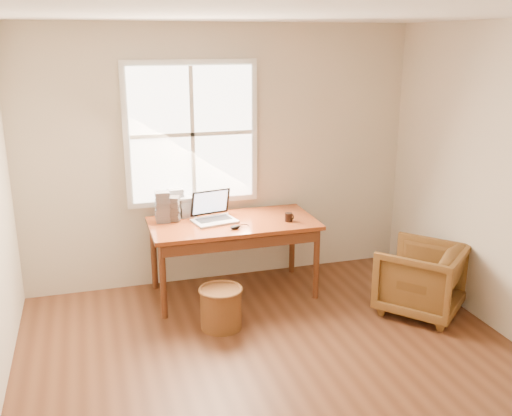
{
  "coord_description": "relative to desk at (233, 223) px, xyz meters",
  "views": [
    {
      "loc": [
        -1.29,
        -3.28,
        2.45
      ],
      "look_at": [
        0.19,
        1.65,
        0.91
      ],
      "focal_mm": 40.0,
      "sensor_mm": 36.0,
      "label": 1
    }
  ],
  "objects": [
    {
      "name": "room_shell",
      "position": [
        -0.02,
        -1.64,
        0.59
      ],
      "size": [
        4.04,
        4.54,
        2.64
      ],
      "color": "brown",
      "rests_on": "ground"
    },
    {
      "name": "desk",
      "position": [
        0.0,
        0.0,
        0.0
      ],
      "size": [
        1.6,
        0.8,
        0.04
      ],
      "primitive_type": "cube",
      "color": "brown",
      "rests_on": "room_shell"
    },
    {
      "name": "armchair",
      "position": [
        1.55,
        -0.88,
        -0.41
      ],
      "size": [
        0.99,
        0.99,
        0.65
      ],
      "primitive_type": "imported",
      "rotation": [
        0.0,
        0.0,
        3.85
      ],
      "color": "brown",
      "rests_on": "room_shell"
    },
    {
      "name": "wicker_stool",
      "position": [
        -0.28,
        -0.66,
        -0.55
      ],
      "size": [
        0.43,
        0.43,
        0.36
      ],
      "primitive_type": "cylinder",
      "rotation": [
        0.0,
        0.0,
        -0.2
      ],
      "color": "brown",
      "rests_on": "room_shell"
    },
    {
      "name": "laptop",
      "position": [
        -0.18,
        0.03,
        0.17
      ],
      "size": [
        0.49,
        0.5,
        0.31
      ],
      "primitive_type": null,
      "rotation": [
        0.0,
        0.0,
        0.2
      ],
      "color": "#B4B5BB",
      "rests_on": "desk"
    },
    {
      "name": "mouse",
      "position": [
        -0.04,
        -0.22,
        0.04
      ],
      "size": [
        0.12,
        0.1,
        0.04
      ],
      "primitive_type": "ellipsoid",
      "rotation": [
        0.0,
        0.0,
        0.39
      ],
      "color": "black",
      "rests_on": "desk"
    },
    {
      "name": "coffee_mug",
      "position": [
        0.52,
        -0.15,
        0.06
      ],
      "size": [
        0.08,
        0.08,
        0.08
      ],
      "primitive_type": "cylinder",
      "rotation": [
        0.0,
        0.0,
        -0.04
      ],
      "color": "black",
      "rests_on": "desk"
    },
    {
      "name": "cd_stack_a",
      "position": [
        -0.5,
        0.33,
        0.16
      ],
      "size": [
        0.16,
        0.14,
        0.28
      ],
      "primitive_type": "cube",
      "rotation": [
        0.0,
        0.0,
        0.13
      ],
      "color": "silver",
      "rests_on": "desk"
    },
    {
      "name": "cd_stack_b",
      "position": [
        -0.56,
        0.2,
        0.14
      ],
      "size": [
        0.19,
        0.18,
        0.24
      ],
      "primitive_type": "cube",
      "rotation": [
        0.0,
        0.0,
        -0.34
      ],
      "color": "black",
      "rests_on": "desk"
    },
    {
      "name": "cd_stack_c",
      "position": [
        -0.65,
        0.18,
        0.17
      ],
      "size": [
        0.13,
        0.12,
        0.3
      ],
      "primitive_type": "cube",
      "rotation": [
        0.0,
        0.0,
        -0.03
      ],
      "color": "gray",
      "rests_on": "desk"
    },
    {
      "name": "cd_stack_d",
      "position": [
        -0.39,
        0.29,
        0.12
      ],
      "size": [
        0.18,
        0.16,
        0.2
      ],
      "primitive_type": "cube",
      "rotation": [
        0.0,
        0.0,
        0.17
      ],
      "color": "silver",
      "rests_on": "desk"
    }
  ]
}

